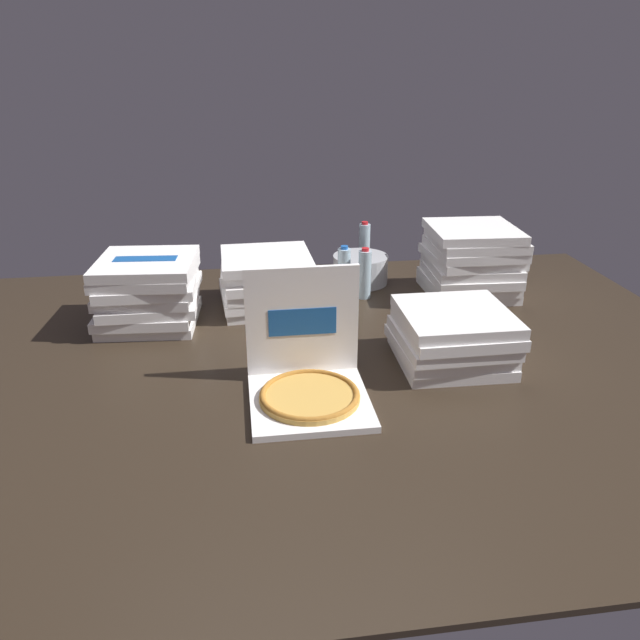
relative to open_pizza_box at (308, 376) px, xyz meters
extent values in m
cube|color=#2D2319|center=(0.13, 0.23, -0.09)|extent=(3.20, 2.40, 0.02)
cube|color=white|center=(0.00, -0.06, -0.07)|extent=(0.40, 0.40, 0.02)
cylinder|color=gold|center=(0.00, -0.06, -0.05)|extent=(0.34, 0.34, 0.02)
torus|color=#B1712A|center=(0.00, -0.06, -0.04)|extent=(0.34, 0.34, 0.02)
cube|color=white|center=(0.00, 0.14, 0.14)|extent=(0.40, 0.02, 0.40)
cube|color=#19519E|center=(0.00, 0.13, 0.14)|extent=(0.24, 0.00, 0.10)
cube|color=white|center=(0.58, 0.19, -0.06)|extent=(0.41, 0.41, 0.04)
cube|color=white|center=(0.57, 0.19, -0.02)|extent=(0.41, 0.41, 0.04)
cube|color=#19519E|center=(0.57, 0.19, 0.01)|extent=(0.26, 0.08, 0.00)
cube|color=white|center=(0.57, 0.18, 0.03)|extent=(0.41, 0.41, 0.04)
cube|color=#19519E|center=(0.57, 0.18, 0.05)|extent=(0.26, 0.08, 0.00)
cube|color=white|center=(0.59, 0.17, 0.07)|extent=(0.41, 0.41, 0.04)
cube|color=white|center=(0.58, 0.18, 0.11)|extent=(0.40, 0.40, 0.04)
cube|color=white|center=(-0.61, 0.74, -0.06)|extent=(0.43, 0.43, 0.04)
cube|color=white|center=(-0.62, 0.72, -0.02)|extent=(0.43, 0.43, 0.04)
cube|color=#19519E|center=(-0.62, 0.72, 0.01)|extent=(0.27, 0.09, 0.00)
cube|color=white|center=(-0.60, 0.73, 0.03)|extent=(0.40, 0.40, 0.04)
cube|color=#19519E|center=(-0.60, 0.73, 0.05)|extent=(0.26, 0.07, 0.00)
cube|color=white|center=(-0.60, 0.73, 0.07)|extent=(0.44, 0.44, 0.04)
cube|color=#19519E|center=(-0.60, 0.73, 0.09)|extent=(0.27, 0.10, 0.00)
cube|color=white|center=(-0.60, 0.72, 0.11)|extent=(0.41, 0.41, 0.04)
cube|color=white|center=(-0.60, 0.72, 0.15)|extent=(0.44, 0.44, 0.04)
cube|color=white|center=(-0.60, 0.72, 0.20)|extent=(0.43, 0.43, 0.04)
cube|color=#19519E|center=(-0.60, 0.72, 0.22)|extent=(0.27, 0.09, 0.00)
cube|color=white|center=(0.91, 0.89, -0.06)|extent=(0.40, 0.40, 0.04)
cube|color=white|center=(0.90, 0.88, -0.02)|extent=(0.41, 0.41, 0.04)
cube|color=white|center=(0.91, 0.87, 0.03)|extent=(0.42, 0.42, 0.04)
cube|color=white|center=(0.91, 0.88, 0.07)|extent=(0.43, 0.43, 0.04)
cube|color=#19519E|center=(0.91, 0.88, 0.09)|extent=(0.27, 0.09, 0.00)
cube|color=white|center=(0.91, 0.88, 0.11)|extent=(0.42, 0.42, 0.04)
cube|color=#19519E|center=(0.91, 0.88, 0.13)|extent=(0.26, 0.08, 0.00)
cube|color=white|center=(0.92, 0.87, 0.15)|extent=(0.41, 0.41, 0.04)
cube|color=white|center=(0.92, 0.87, 0.20)|extent=(0.42, 0.42, 0.04)
cube|color=white|center=(0.90, 0.87, 0.24)|extent=(0.42, 0.42, 0.04)
cube|color=white|center=(-0.09, 0.86, -0.06)|extent=(0.42, 0.42, 0.04)
cube|color=white|center=(-0.10, 0.85, -0.02)|extent=(0.43, 0.43, 0.04)
cube|color=white|center=(-0.08, 0.85, 0.03)|extent=(0.43, 0.43, 0.04)
cube|color=#19519E|center=(-0.08, 0.85, 0.05)|extent=(0.27, 0.09, 0.00)
cube|color=white|center=(-0.08, 0.84, 0.07)|extent=(0.42, 0.42, 0.04)
cube|color=white|center=(-0.09, 0.86, 0.11)|extent=(0.41, 0.41, 0.04)
cube|color=#19519E|center=(-0.09, 0.86, 0.13)|extent=(0.26, 0.08, 0.00)
cube|color=white|center=(-0.09, 0.84, 0.15)|extent=(0.41, 0.41, 0.04)
cylinder|color=#B7BABF|center=(0.41, 1.11, -0.01)|extent=(0.28, 0.28, 0.15)
cylinder|color=silver|center=(0.29, 0.94, 0.04)|extent=(0.06, 0.06, 0.24)
cylinder|color=blue|center=(0.29, 0.94, 0.16)|extent=(0.03, 0.03, 0.01)
cylinder|color=silver|center=(0.39, 0.90, 0.04)|extent=(0.06, 0.06, 0.24)
cylinder|color=red|center=(0.39, 0.90, 0.16)|extent=(0.03, 0.03, 0.01)
cylinder|color=silver|center=(0.49, 1.38, 0.04)|extent=(0.06, 0.06, 0.24)
cylinder|color=red|center=(0.49, 1.38, 0.16)|extent=(0.03, 0.03, 0.01)
camera|label=1|loc=(-0.21, -1.83, 1.01)|focal=34.35mm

